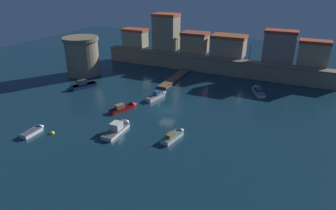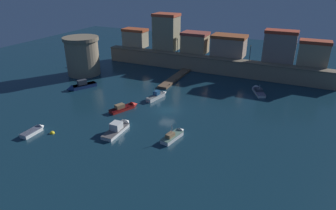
# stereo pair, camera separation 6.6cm
# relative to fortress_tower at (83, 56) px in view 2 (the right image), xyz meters

# --- Properties ---
(ground_plane) EXTENTS (143.93, 143.93, 0.00)m
(ground_plane) POSITION_rel_fortress_tower_xyz_m (27.57, -10.67, -4.62)
(ground_plane) COLOR #112D3D
(quay_wall) EXTENTS (57.56, 2.81, 3.87)m
(quay_wall) POSITION_rel_fortress_tower_xyz_m (27.57, 14.58, -2.67)
(quay_wall) COLOR gray
(quay_wall) RESTS_ON ground
(old_town_backdrop) EXTENTS (52.84, 5.42, 9.59)m
(old_town_backdrop) POSITION_rel_fortress_tower_xyz_m (26.43, 18.05, 2.44)
(old_town_backdrop) COLOR tan
(old_town_backdrop) RESTS_ON ground
(fortress_tower) EXTENTS (8.41, 8.41, 9.11)m
(fortress_tower) POSITION_rel_fortress_tower_xyz_m (0.00, 0.00, 0.00)
(fortress_tower) COLOR gray
(fortress_tower) RESTS_ON ground
(pier_dock) EXTENTS (2.15, 14.59, 0.70)m
(pier_dock) POSITION_rel_fortress_tower_xyz_m (21.94, 6.02, -4.38)
(pier_dock) COLOR brown
(pier_dock) RESTS_ON ground
(quay_lamp_0) EXTENTS (0.32, 0.32, 3.81)m
(quay_lamp_0) POSITION_rel_fortress_tower_xyz_m (18.69, 14.58, 1.75)
(quay_lamp_0) COLOR black
(quay_lamp_0) RESTS_ON quay_wall
(quay_lamp_1) EXTENTS (0.32, 0.32, 3.83)m
(quay_lamp_1) POSITION_rel_fortress_tower_xyz_m (37.13, 14.58, 1.76)
(quay_lamp_1) COLOR black
(quay_lamp_1) RESTS_ON quay_wall
(moored_boat_0) EXTENTS (3.96, 6.18, 2.45)m
(moored_boat_0) POSITION_rel_fortress_tower_xyz_m (40.96, 5.46, -4.22)
(moored_boat_0) COLOR white
(moored_boat_0) RESTS_ON ground
(moored_boat_1) EXTENTS (2.32, 6.04, 2.40)m
(moored_boat_1) POSITION_rel_fortress_tower_xyz_m (23.44, -6.17, -4.09)
(moored_boat_1) COLOR silver
(moored_boat_1) RESTS_ON ground
(moored_boat_2) EXTENTS (1.41, 4.21, 1.29)m
(moored_boat_2) POSITION_rel_fortress_tower_xyz_m (12.35, -26.75, -4.27)
(moored_boat_2) COLOR white
(moored_boat_2) RESTS_ON ground
(moored_boat_3) EXTENTS (2.36, 5.42, 2.83)m
(moored_boat_3) POSITION_rel_fortress_tower_xyz_m (32.78, -19.01, -4.19)
(moored_boat_3) COLOR white
(moored_boat_3) RESTS_ON ground
(moored_boat_4) EXTENTS (3.62, 6.02, 1.71)m
(moored_boat_4) POSITION_rel_fortress_tower_xyz_m (20.50, -13.41, -4.21)
(moored_boat_4) COLOR red
(moored_boat_4) RESTS_ON ground
(moored_boat_5) EXTENTS (4.59, 6.59, 2.23)m
(moored_boat_5) POSITION_rel_fortress_tower_xyz_m (5.88, -8.56, -4.05)
(moored_boat_5) COLOR navy
(moored_boat_5) RESTS_ON ground
(moored_boat_6) EXTENTS (2.00, 6.78, 2.24)m
(moored_boat_6) POSITION_rel_fortress_tower_xyz_m (23.88, -20.53, -4.13)
(moored_boat_6) COLOR white
(moored_boat_6) RESTS_ON ground
(mooring_buoy_0) EXTENTS (0.74, 0.74, 0.74)m
(mooring_buoy_0) POSITION_rel_fortress_tower_xyz_m (15.01, -25.89, -4.62)
(mooring_buoy_0) COLOR yellow
(mooring_buoy_0) RESTS_ON ground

